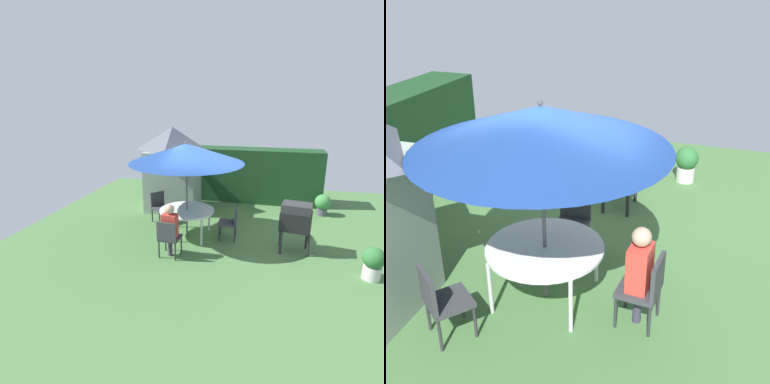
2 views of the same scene
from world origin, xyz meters
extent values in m
plane|color=#47703D|center=(0.00, 0.00, 0.00)|extent=(11.00, 11.00, 0.00)
cube|color=#193D1E|center=(0.00, 3.50, 0.93)|extent=(5.84, 0.89, 1.86)
cube|color=gray|center=(-1.88, 2.01, 0.97)|extent=(1.65, 1.40, 1.94)
pyramid|color=#4C515B|center=(-1.88, 2.01, 2.32)|extent=(1.75, 1.48, 0.75)
cube|color=slate|center=(-1.89, 2.70, 0.76)|extent=(0.68, 0.05, 1.51)
cylinder|color=white|center=(-0.89, -0.03, 0.72)|extent=(1.44, 1.44, 0.04)
cylinder|color=beige|center=(-1.39, -0.53, 0.35)|extent=(0.05, 0.05, 0.70)
cylinder|color=beige|center=(-0.39, -0.53, 0.35)|extent=(0.05, 0.05, 0.70)
cylinder|color=beige|center=(-1.39, 0.47, 0.35)|extent=(0.05, 0.05, 0.70)
cylinder|color=beige|center=(-0.39, 0.47, 0.35)|extent=(0.05, 0.05, 0.70)
cylinder|color=#4C4C51|center=(-0.89, -0.03, 1.24)|extent=(0.04, 0.04, 2.47)
cone|color=navy|center=(-0.89, -0.03, 2.23)|extent=(2.91, 2.91, 0.48)
sphere|color=#4C4C51|center=(-0.89, -0.03, 2.50)|extent=(0.06, 0.06, 0.06)
cube|color=black|center=(1.83, -0.29, 0.78)|extent=(0.78, 0.61, 0.45)
cube|color=#2B2B2E|center=(1.83, -0.29, 1.10)|extent=(0.74, 0.58, 0.20)
cylinder|color=#262628|center=(1.52, -0.50, 0.28)|extent=(0.06, 0.06, 0.55)
cylinder|color=#262628|center=(2.14, -0.50, 0.28)|extent=(0.06, 0.06, 0.55)
cylinder|color=#262628|center=(1.52, -0.08, 0.28)|extent=(0.06, 0.06, 0.55)
cylinder|color=#262628|center=(2.14, -0.08, 0.28)|extent=(0.06, 0.06, 0.55)
cube|color=#38383D|center=(-0.99, -1.21, 0.45)|extent=(0.50, 0.50, 0.06)
cube|color=#38383D|center=(-1.00, -1.42, 0.68)|extent=(0.46, 0.09, 0.45)
cylinder|color=#2C2C30|center=(-1.20, -1.39, 0.23)|extent=(0.04, 0.04, 0.45)
cylinder|color=#2C2C30|center=(-0.80, -1.43, 0.23)|extent=(0.04, 0.04, 0.45)
cylinder|color=#2C2C30|center=(-1.17, -1.00, 0.23)|extent=(0.04, 0.04, 0.45)
cylinder|color=#2C2C30|center=(-0.77, -1.03, 0.23)|extent=(0.04, 0.04, 0.45)
cube|color=#38383D|center=(0.19, 0.01, 0.45)|extent=(0.48, 0.48, 0.06)
cube|color=#38383D|center=(0.40, 0.02, 0.68)|extent=(0.07, 0.46, 0.45)
cylinder|color=#2C2C30|center=(0.39, -0.18, 0.23)|extent=(0.04, 0.04, 0.45)
cylinder|color=#2C2C30|center=(0.38, 0.22, 0.23)|extent=(0.04, 0.04, 0.45)
cylinder|color=#2C2C30|center=(0.00, -0.20, 0.23)|extent=(0.04, 0.04, 0.45)
cylinder|color=#2C2C30|center=(-0.02, 0.20, 0.23)|extent=(0.04, 0.04, 0.45)
cube|color=#38383D|center=(-1.86, 0.73, 0.45)|extent=(0.65, 0.65, 0.06)
cube|color=#38383D|center=(-2.02, 0.86, 0.68)|extent=(0.32, 0.39, 0.45)
cylinder|color=#2C2C30|center=(-1.89, 1.01, 0.23)|extent=(0.04, 0.04, 0.45)
cylinder|color=#2C2C30|center=(-2.14, 0.69, 0.23)|extent=(0.04, 0.04, 0.45)
cylinder|color=#2C2C30|center=(-1.58, 0.76, 0.23)|extent=(0.04, 0.04, 0.45)
cylinder|color=#2C2C30|center=(-1.82, 0.45, 0.23)|extent=(0.04, 0.04, 0.45)
cylinder|color=silver|center=(3.31, -1.23, 0.14)|extent=(0.34, 0.34, 0.29)
sphere|color=#2D6B33|center=(3.31, -1.23, 0.47)|extent=(0.44, 0.44, 0.44)
cylinder|color=#4C4C51|center=(2.84, 2.50, 0.11)|extent=(0.31, 0.31, 0.22)
sphere|color=#3D8442|center=(2.84, 2.50, 0.43)|extent=(0.48, 0.48, 0.48)
cube|color=#CC3D33|center=(-0.99, -1.21, 0.76)|extent=(0.36, 0.27, 0.55)
sphere|color=tan|center=(-0.99, -1.21, 1.15)|extent=(0.22, 0.22, 0.22)
cylinder|color=#383347|center=(-0.99, -1.21, 0.24)|extent=(0.10, 0.10, 0.48)
camera|label=1|loc=(1.13, -7.78, 3.59)|focal=30.26mm
camera|label=2|loc=(-5.44, -1.98, 3.81)|focal=44.85mm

